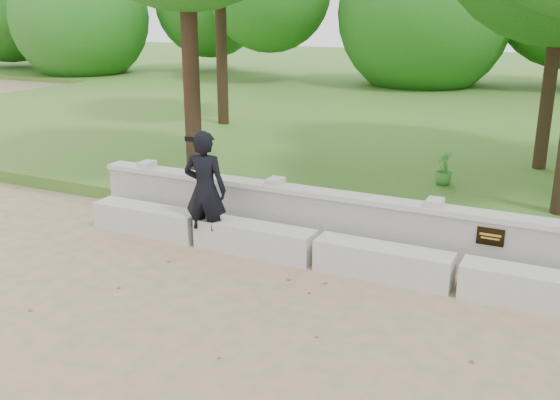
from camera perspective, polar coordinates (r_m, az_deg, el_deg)
The scene contains 7 objects.
ground at distance 6.91m, azimuth 12.55°, elevation -14.21°, with size 80.00×80.00×0.00m, color tan.
lawn at distance 20.13m, azimuth 22.55°, elevation 6.08°, with size 40.00×22.00×0.25m, color #386323.
concrete_bench at distance 8.48m, azimuth 15.85°, elevation -6.63°, with size 11.90×0.45×0.45m.
parapet_wall at distance 9.03m, azimuth 16.84°, elevation -3.59°, with size 12.50×0.35×0.90m.
man_main at distance 9.49m, azimuth -6.86°, elevation 0.90°, with size 0.73×0.66×1.83m.
shrub_a at distance 10.87m, azimuth -2.87°, elevation 1.00°, with size 0.29×0.20×0.56m, color #37822C.
shrub_d at distance 12.49m, azimuth 14.75°, elevation 2.81°, with size 0.36×0.32×0.65m, color #37822C.
Camera 1 is at (1.25, -5.80, 3.56)m, focal length 40.00 mm.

